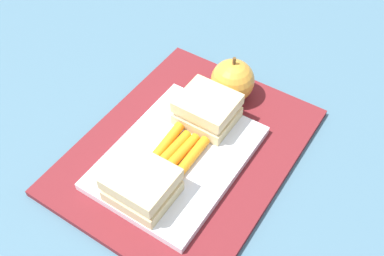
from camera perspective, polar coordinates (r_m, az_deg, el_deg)
The scene contains 7 objects.
ground_plane at distance 0.67m, azimuth -0.59°, elevation -3.05°, with size 2.40×2.40×0.00m, color #42667A.
lunchbag_mat at distance 0.66m, azimuth -0.59°, elevation -2.78°, with size 0.36×0.28×0.01m, color maroon.
food_tray at distance 0.64m, azimuth -1.83°, elevation -3.63°, with size 0.23×0.17×0.01m, color white.
sandwich_half_left at distance 0.59m, azimuth -6.25°, elevation -7.01°, with size 0.07×0.08×0.04m.
sandwich_half_right at distance 0.66m, azimuth 1.91°, elevation 2.31°, with size 0.07×0.08×0.04m.
carrot_sticks_bundle at distance 0.63m, azimuth -1.81°, elevation -2.88°, with size 0.08×0.06×0.02m.
apple at distance 0.71m, azimuth 4.73°, elevation 6.01°, with size 0.07×0.07×0.08m.
Camera 1 is at (-0.34, -0.23, 0.53)m, focal length 43.02 mm.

